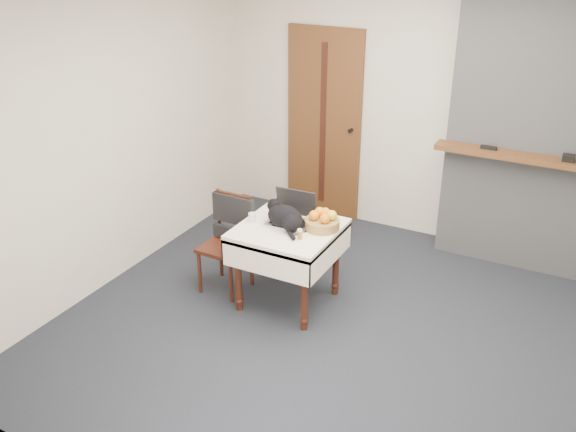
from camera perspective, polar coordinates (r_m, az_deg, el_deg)
name	(u,v)px	position (r m, az deg, el deg)	size (l,w,h in m)	color
ground	(354,335)	(5.12, 5.86, -10.46)	(4.50, 4.50, 0.00)	black
room_shell	(389,100)	(4.77, 8.95, 10.16)	(4.52, 4.01, 2.61)	beige
door	(324,125)	(6.76, 3.22, 8.09)	(0.82, 0.10, 2.00)	brown
chimney	(538,129)	(6.02, 21.34, 7.24)	(1.62, 0.48, 2.60)	gray
side_table	(288,240)	(5.21, 0.02, -2.12)	(0.78, 0.78, 0.70)	#3A1A0F
laptop	(292,215)	(5.22, 0.36, 0.12)	(0.36, 0.32, 0.26)	#B7B7BC
cat	(285,217)	(5.10, -0.22, -0.11)	(0.40, 0.34, 0.22)	black
cream_jar	(252,217)	(5.25, -3.19, -0.12)	(0.06, 0.06, 0.07)	silver
pill_bottle	(300,234)	(4.95, 1.05, -1.61)	(0.04, 0.04, 0.08)	#986212
fruit_basket	(322,221)	(5.12, 3.07, -0.46)	(0.28, 0.28, 0.16)	olive
desk_clutter	(311,229)	(5.11, 2.07, -1.19)	(0.16, 0.02, 0.01)	black
chair	(230,229)	(5.51, -5.20, -1.13)	(0.40, 0.38, 0.85)	#3A1A0F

